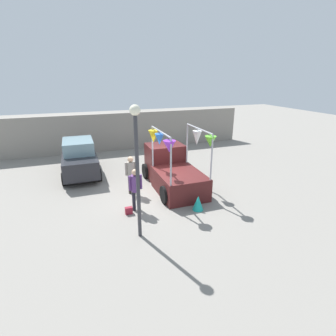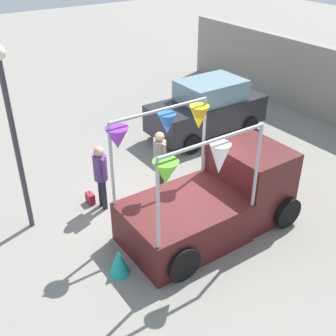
# 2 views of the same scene
# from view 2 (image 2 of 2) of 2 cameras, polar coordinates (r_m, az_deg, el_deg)

# --- Properties ---
(ground_plane) EXTENTS (60.00, 60.00, 0.00)m
(ground_plane) POSITION_cam_2_polar(r_m,az_deg,el_deg) (10.59, 0.68, -6.22)
(ground_plane) COLOR gray
(vendor_truck) EXTENTS (2.37, 4.09, 2.94)m
(vendor_truck) POSITION_cam_2_polar(r_m,az_deg,el_deg) (9.84, 6.88, -3.65)
(vendor_truck) COLOR #4C1919
(vendor_truck) RESTS_ON ground
(parked_car) EXTENTS (1.88, 4.00, 1.88)m
(parked_car) POSITION_cam_2_polar(r_m,az_deg,el_deg) (14.29, 5.36, 8.08)
(parked_car) COLOR #26262B
(parked_car) RESTS_ON ground
(person_customer) EXTENTS (0.53, 0.34, 1.73)m
(person_customer) POSITION_cam_2_polar(r_m,az_deg,el_deg) (10.40, -9.13, -0.48)
(person_customer) COLOR black
(person_customer) RESTS_ON ground
(person_vendor) EXTENTS (0.53, 0.34, 1.74)m
(person_vendor) POSITION_cam_2_polar(r_m,az_deg,el_deg) (10.94, -1.13, 1.63)
(person_vendor) COLOR #2D2823
(person_vendor) RESTS_ON ground
(handbag) EXTENTS (0.28, 0.16, 0.28)m
(handbag) POSITION_cam_2_polar(r_m,az_deg,el_deg) (11.09, -10.49, -4.05)
(handbag) COLOR maroon
(handbag) RESTS_ON ground
(street_lamp) EXTENTS (0.32, 0.32, 4.31)m
(street_lamp) POSITION_cam_2_polar(r_m,az_deg,el_deg) (9.39, -20.54, 6.28)
(street_lamp) COLOR #333338
(street_lamp) RESTS_ON ground
(folded_kite_bundle_teal) EXTENTS (0.45, 0.45, 0.60)m
(folded_kite_bundle_teal) POSITION_cam_2_polar(r_m,az_deg,el_deg) (8.87, -6.67, -12.51)
(folded_kite_bundle_teal) COLOR teal
(folded_kite_bundle_teal) RESTS_ON ground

